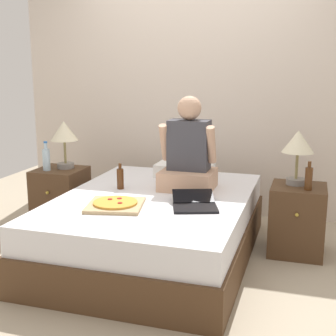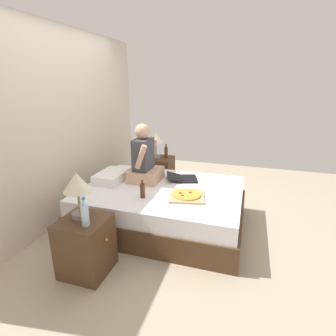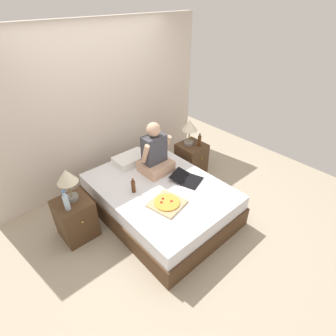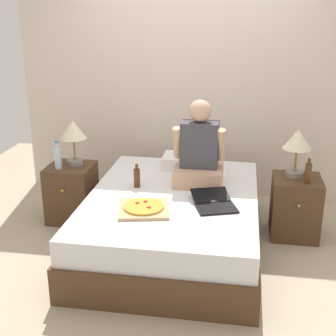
{
  "view_description": "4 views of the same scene",
  "coord_description": "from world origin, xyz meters",
  "px_view_note": "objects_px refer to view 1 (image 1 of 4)",
  "views": [
    {
      "loc": [
        1.17,
        -3.42,
        1.54
      ],
      "look_at": [
        0.14,
        -0.11,
        0.78
      ],
      "focal_mm": 50.0,
      "sensor_mm": 36.0,
      "label": 1
    },
    {
      "loc": [
        -2.95,
        -1.0,
        1.81
      ],
      "look_at": [
        0.08,
        -0.05,
        0.76
      ],
      "focal_mm": 28.0,
      "sensor_mm": 36.0,
      "label": 2
    },
    {
      "loc": [
        -1.85,
        -2.24,
        2.8
      ],
      "look_at": [
        0.15,
        -0.02,
        0.75
      ],
      "focal_mm": 28.0,
      "sensor_mm": 36.0,
      "label": 3
    },
    {
      "loc": [
        0.57,
        -3.75,
        2.1
      ],
      "look_at": [
        -0.01,
        -0.24,
        0.84
      ],
      "focal_mm": 50.0,
      "sensor_mm": 36.0,
      "label": 4
    }
  ],
  "objects_px": {
    "beer_bottle_on_bed": "(120,178)",
    "person_seated": "(189,155)",
    "nightstand_left": "(61,198)",
    "nightstand_right": "(297,220)",
    "bed": "(155,227)",
    "lamp_on_left_nightstand": "(64,134)",
    "water_bottle": "(46,159)",
    "beer_bottle": "(309,178)",
    "pizza_box": "(115,204)",
    "laptop": "(195,204)",
    "lamp_on_right_nightstand": "(298,146)"
  },
  "relations": [
    {
      "from": "nightstand_left",
      "to": "nightstand_right",
      "type": "relative_size",
      "value": 1.0
    },
    {
      "from": "beer_bottle_on_bed",
      "to": "person_seated",
      "type": "bearing_deg",
      "value": 19.42
    },
    {
      "from": "bed",
      "to": "water_bottle",
      "type": "height_order",
      "value": "water_bottle"
    },
    {
      "from": "lamp_on_left_nightstand",
      "to": "beer_bottle",
      "type": "height_order",
      "value": "lamp_on_left_nightstand"
    },
    {
      "from": "bed",
      "to": "pizza_box",
      "type": "xyz_separation_m",
      "value": [
        -0.18,
        -0.37,
        0.28
      ]
    },
    {
      "from": "nightstand_left",
      "to": "pizza_box",
      "type": "height_order",
      "value": "nightstand_left"
    },
    {
      "from": "nightstand_right",
      "to": "beer_bottle_on_bed",
      "type": "distance_m",
      "value": 1.52
    },
    {
      "from": "bed",
      "to": "pizza_box",
      "type": "distance_m",
      "value": 0.5
    },
    {
      "from": "water_bottle",
      "to": "lamp_on_right_nightstand",
      "type": "bearing_deg",
      "value": 3.55
    },
    {
      "from": "bed",
      "to": "lamp_on_left_nightstand",
      "type": "distance_m",
      "value": 1.33
    },
    {
      "from": "bed",
      "to": "laptop",
      "type": "height_order",
      "value": "laptop"
    },
    {
      "from": "water_bottle",
      "to": "pizza_box",
      "type": "relative_size",
      "value": 0.58
    },
    {
      "from": "nightstand_left",
      "to": "beer_bottle",
      "type": "xyz_separation_m",
      "value": [
        2.27,
        -0.1,
        0.38
      ]
    },
    {
      "from": "nightstand_left",
      "to": "beer_bottle",
      "type": "relative_size",
      "value": 2.5
    },
    {
      "from": "bed",
      "to": "nightstand_left",
      "type": "bearing_deg",
      "value": 159.09
    },
    {
      "from": "bed",
      "to": "beer_bottle_on_bed",
      "type": "xyz_separation_m",
      "value": [
        -0.35,
        0.13,
        0.35
      ]
    },
    {
      "from": "nightstand_left",
      "to": "beer_bottle_on_bed",
      "type": "xyz_separation_m",
      "value": [
        0.75,
        -0.3,
        0.32
      ]
    },
    {
      "from": "person_seated",
      "to": "beer_bottle_on_bed",
      "type": "xyz_separation_m",
      "value": [
        -0.54,
        -0.19,
        -0.2
      ]
    },
    {
      "from": "beer_bottle",
      "to": "laptop",
      "type": "relative_size",
      "value": 0.46
    },
    {
      "from": "nightstand_left",
      "to": "lamp_on_left_nightstand",
      "type": "bearing_deg",
      "value": 51.37
    },
    {
      "from": "lamp_on_left_nightstand",
      "to": "beer_bottle",
      "type": "distance_m",
      "value": 2.25
    },
    {
      "from": "pizza_box",
      "to": "beer_bottle_on_bed",
      "type": "xyz_separation_m",
      "value": [
        -0.17,
        0.49,
        0.07
      ]
    },
    {
      "from": "lamp_on_right_nightstand",
      "to": "water_bottle",
      "type": "bearing_deg",
      "value": -176.45
    },
    {
      "from": "bed",
      "to": "lamp_on_right_nightstand",
      "type": "xyz_separation_m",
      "value": [
        1.07,
        0.47,
        0.65
      ]
    },
    {
      "from": "water_bottle",
      "to": "nightstand_right",
      "type": "height_order",
      "value": "water_bottle"
    },
    {
      "from": "nightstand_left",
      "to": "lamp_on_right_nightstand",
      "type": "height_order",
      "value": "lamp_on_right_nightstand"
    },
    {
      "from": "person_seated",
      "to": "beer_bottle_on_bed",
      "type": "relative_size",
      "value": 3.55
    },
    {
      "from": "water_bottle",
      "to": "pizza_box",
      "type": "bearing_deg",
      "value": -35.03
    },
    {
      "from": "nightstand_right",
      "to": "lamp_on_right_nightstand",
      "type": "bearing_deg",
      "value": 120.94
    },
    {
      "from": "water_bottle",
      "to": "beer_bottle",
      "type": "bearing_deg",
      "value": -0.24
    },
    {
      "from": "beer_bottle",
      "to": "bed",
      "type": "bearing_deg",
      "value": -164.68
    },
    {
      "from": "nightstand_left",
      "to": "pizza_box",
      "type": "distance_m",
      "value": 1.24
    },
    {
      "from": "nightstand_left",
      "to": "nightstand_right",
      "type": "bearing_deg",
      "value": 0.0
    },
    {
      "from": "beer_bottle",
      "to": "person_seated",
      "type": "distance_m",
      "value": 0.99
    },
    {
      "from": "lamp_on_left_nightstand",
      "to": "beer_bottle_on_bed",
      "type": "xyz_separation_m",
      "value": [
        0.71,
        -0.35,
        -0.3
      ]
    },
    {
      "from": "nightstand_right",
      "to": "person_seated",
      "type": "distance_m",
      "value": 1.05
    },
    {
      "from": "person_seated",
      "to": "laptop",
      "type": "height_order",
      "value": "person_seated"
    },
    {
      "from": "bed",
      "to": "beer_bottle",
      "type": "height_order",
      "value": "beer_bottle"
    },
    {
      "from": "nightstand_left",
      "to": "pizza_box",
      "type": "bearing_deg",
      "value": -40.7
    },
    {
      "from": "lamp_on_left_nightstand",
      "to": "pizza_box",
      "type": "xyz_separation_m",
      "value": [
        0.88,
        -0.84,
        -0.37
      ]
    },
    {
      "from": "laptop",
      "to": "nightstand_right",
      "type": "bearing_deg",
      "value": 40.23
    },
    {
      "from": "beer_bottle",
      "to": "laptop",
      "type": "distance_m",
      "value": 0.96
    },
    {
      "from": "laptop",
      "to": "pizza_box",
      "type": "height_order",
      "value": "laptop"
    },
    {
      "from": "lamp_on_right_nightstand",
      "to": "beer_bottle",
      "type": "height_order",
      "value": "lamp_on_right_nightstand"
    },
    {
      "from": "nightstand_right",
      "to": "pizza_box",
      "type": "bearing_deg",
      "value": -148.47
    },
    {
      "from": "lamp_on_left_nightstand",
      "to": "water_bottle",
      "type": "relative_size",
      "value": 1.63
    },
    {
      "from": "laptop",
      "to": "beer_bottle",
      "type": "bearing_deg",
      "value": 32.86
    },
    {
      "from": "person_seated",
      "to": "bed",
      "type": "bearing_deg",
      "value": -121.44
    },
    {
      "from": "beer_bottle",
      "to": "person_seated",
      "type": "xyz_separation_m",
      "value": [
        -0.98,
        -0.0,
        0.13
      ]
    },
    {
      "from": "lamp_on_left_nightstand",
      "to": "person_seated",
      "type": "relative_size",
      "value": 0.58
    }
  ]
}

